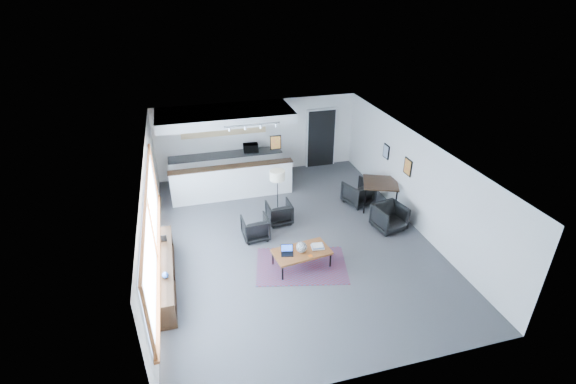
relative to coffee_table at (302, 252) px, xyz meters
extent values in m
cube|color=#49494C|center=(0.12, 1.18, -0.42)|extent=(7.00, 9.00, 0.01)
cube|color=white|center=(0.12, 1.18, 2.19)|extent=(7.00, 9.00, 0.01)
cube|color=silver|center=(0.12, 5.69, 0.89)|extent=(7.00, 0.01, 2.60)
cube|color=silver|center=(0.12, -3.32, 0.89)|extent=(7.00, 0.01, 2.60)
cube|color=silver|center=(-3.39, 1.18, 0.89)|extent=(0.01, 9.00, 2.60)
cube|color=silver|center=(3.62, 1.18, 0.89)|extent=(0.01, 9.00, 2.60)
cube|color=#8CBFFF|center=(-3.35, 0.28, 1.09)|extent=(0.02, 5.80, 1.55)
cube|color=brown|center=(-3.32, 0.28, 0.29)|extent=(0.10, 5.95, 0.06)
cube|color=brown|center=(-3.33, 0.28, 1.89)|extent=(0.06, 5.95, 0.06)
cube|color=brown|center=(-3.33, -2.62, 1.09)|extent=(0.06, 0.06, 1.60)
cube|color=brown|center=(-3.33, 0.28, 1.09)|extent=(0.06, 0.06, 1.60)
cube|color=brown|center=(-3.33, 3.18, 1.09)|extent=(0.06, 0.06, 1.60)
cube|color=black|center=(-3.18, 0.18, 0.21)|extent=(0.35, 3.00, 0.05)
cube|color=black|center=(-3.18, 0.18, -0.36)|extent=(0.35, 3.00, 0.05)
cube|color=black|center=(-3.18, -1.27, -0.08)|extent=(0.33, 0.04, 0.55)
cube|color=black|center=(-3.18, 0.18, -0.08)|extent=(0.33, 0.04, 0.55)
cube|color=black|center=(-3.18, 1.63, -0.08)|extent=(0.33, 0.04, 0.55)
cube|color=#3359A5|center=(-3.18, -1.12, -0.24)|extent=(0.18, 0.04, 0.20)
cube|color=silver|center=(-3.18, -0.95, -0.23)|extent=(0.18, 0.04, 0.22)
cube|color=maroon|center=(-3.18, -0.78, -0.22)|extent=(0.18, 0.04, 0.24)
cube|color=black|center=(-3.18, -0.61, -0.24)|extent=(0.18, 0.04, 0.20)
cube|color=#3359A5|center=(-3.18, -0.44, -0.23)|extent=(0.18, 0.04, 0.22)
cube|color=silver|center=(-3.18, -0.27, -0.22)|extent=(0.18, 0.04, 0.24)
cube|color=maroon|center=(-3.18, -0.10, -0.24)|extent=(0.18, 0.04, 0.20)
cube|color=black|center=(-3.18, 0.07, -0.23)|extent=(0.18, 0.04, 0.22)
cube|color=#3359A5|center=(-3.18, 0.24, -0.22)|extent=(0.18, 0.03, 0.24)
cube|color=silver|center=(-3.18, 0.41, -0.24)|extent=(0.18, 0.03, 0.20)
cube|color=maroon|center=(-3.18, 0.58, -0.23)|extent=(0.18, 0.03, 0.22)
cube|color=black|center=(-3.18, 0.75, -0.22)|extent=(0.18, 0.04, 0.24)
cube|color=black|center=(-3.18, 0.98, 0.32)|extent=(0.14, 0.02, 0.18)
sphere|color=#264C99|center=(-3.16, -0.42, 0.30)|extent=(0.14, 0.14, 0.14)
cube|color=white|center=(-1.08, 3.88, 0.14)|extent=(3.80, 0.25, 1.10)
cube|color=black|center=(-1.08, 3.88, 0.70)|extent=(3.85, 0.32, 0.04)
cube|color=white|center=(-1.08, 5.33, 0.04)|extent=(3.80, 0.60, 0.90)
cube|color=#2D2D2D|center=(-1.08, 5.33, 0.50)|extent=(3.82, 0.62, 0.04)
cube|color=tan|center=(-1.08, 5.48, 1.54)|extent=(2.80, 0.35, 0.70)
cube|color=white|center=(-1.08, 4.78, 2.04)|extent=(4.20, 1.80, 0.30)
cube|color=black|center=(0.32, 3.89, 1.34)|extent=(0.35, 0.03, 0.45)
cube|color=orange|center=(0.32, 3.88, 1.34)|extent=(0.30, 0.01, 0.40)
cube|color=black|center=(2.42, 5.60, 0.64)|extent=(1.00, 0.12, 2.10)
cube|color=white|center=(1.90, 5.61, 0.64)|extent=(0.06, 0.10, 2.10)
cube|color=white|center=(2.94, 5.61, 0.64)|extent=(0.06, 0.10, 2.10)
cube|color=white|center=(2.42, 5.61, 1.71)|extent=(1.10, 0.10, 0.06)
cube|color=silver|center=(-0.48, 3.38, 2.15)|extent=(1.60, 0.04, 0.04)
cylinder|color=silver|center=(-1.13, 3.38, 2.07)|extent=(0.07, 0.07, 0.09)
cylinder|color=silver|center=(-0.68, 3.38, 2.07)|extent=(0.07, 0.07, 0.09)
cylinder|color=silver|center=(-0.23, 3.38, 2.07)|extent=(0.07, 0.07, 0.09)
cylinder|color=silver|center=(0.22, 3.38, 2.07)|extent=(0.07, 0.07, 0.09)
cube|color=black|center=(3.59, 1.58, 1.14)|extent=(0.03, 0.38, 0.48)
cube|color=orange|center=(3.57, 1.58, 1.14)|extent=(0.00, 0.32, 0.42)
cube|color=black|center=(3.59, 2.88, 1.09)|extent=(0.03, 0.34, 0.44)
cube|color=#859FC5|center=(3.57, 2.88, 1.09)|extent=(0.00, 0.28, 0.38)
cube|color=#4F2A41|center=(0.00, 0.00, -0.41)|extent=(2.48, 1.96, 0.01)
cube|color=brown|center=(0.00, 0.00, 0.01)|extent=(1.45, 0.91, 0.05)
cube|color=black|center=(-0.58, -0.40, -0.21)|extent=(0.04, 0.04, 0.40)
cube|color=black|center=(-0.67, 0.23, -0.21)|extent=(0.04, 0.04, 0.40)
cube|color=black|center=(0.67, -0.23, -0.21)|extent=(0.04, 0.04, 0.40)
cube|color=black|center=(0.58, 0.40, -0.21)|extent=(0.04, 0.04, 0.40)
cube|color=black|center=(0.04, -0.31, -0.02)|extent=(1.29, 0.21, 0.03)
cube|color=black|center=(-0.04, 0.31, -0.02)|extent=(1.29, 0.21, 0.03)
cube|color=black|center=(-0.37, -0.04, 0.04)|extent=(0.33, 0.27, 0.02)
cube|color=black|center=(-0.35, 0.06, 0.15)|extent=(0.30, 0.12, 0.19)
cube|color=blue|center=(-0.35, 0.06, 0.15)|extent=(0.27, 0.10, 0.17)
sphere|color=gray|center=(-0.02, -0.03, 0.17)|extent=(0.27, 0.27, 0.27)
cube|color=silver|center=(0.42, 0.03, 0.05)|extent=(0.33, 0.28, 0.04)
cube|color=#3359A5|center=(0.42, 0.03, 0.08)|extent=(0.30, 0.26, 0.03)
cube|color=silver|center=(0.41, 0.01, 0.11)|extent=(0.28, 0.23, 0.03)
cube|color=#E5590C|center=(0.14, -0.24, 0.04)|extent=(0.12, 0.12, 0.01)
imported|color=black|center=(-0.85, 1.50, -0.06)|extent=(0.70, 0.66, 0.70)
imported|color=black|center=(-0.03, 2.12, -0.07)|extent=(0.69, 0.65, 0.69)
cylinder|color=black|center=(0.00, 2.41, -0.40)|extent=(0.31, 0.31, 0.03)
cylinder|color=black|center=(0.00, 2.41, 0.24)|extent=(0.03, 0.03, 1.26)
cylinder|color=#F7EECB|center=(0.00, 2.41, 0.94)|extent=(0.51, 0.51, 0.28)
cube|color=black|center=(3.12, 2.16, 0.42)|extent=(1.32, 1.32, 0.04)
cylinder|color=black|center=(2.53, 1.92, -0.01)|extent=(0.06, 0.06, 0.81)
cylinder|color=black|center=(2.88, 2.75, -0.01)|extent=(0.06, 0.06, 0.81)
cylinder|color=black|center=(3.36, 1.57, -0.01)|extent=(0.06, 0.06, 0.81)
cylinder|color=black|center=(3.70, 2.40, -0.01)|extent=(0.06, 0.06, 0.81)
imported|color=black|center=(2.85, 0.97, -0.07)|extent=(0.77, 0.74, 0.68)
imported|color=black|center=(2.61, 2.55, -0.07)|extent=(0.84, 0.81, 0.68)
imported|color=black|center=(-0.22, 5.33, 0.69)|extent=(0.51, 0.31, 0.34)
camera|label=1|loc=(-2.48, -7.84, 6.02)|focal=26.00mm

